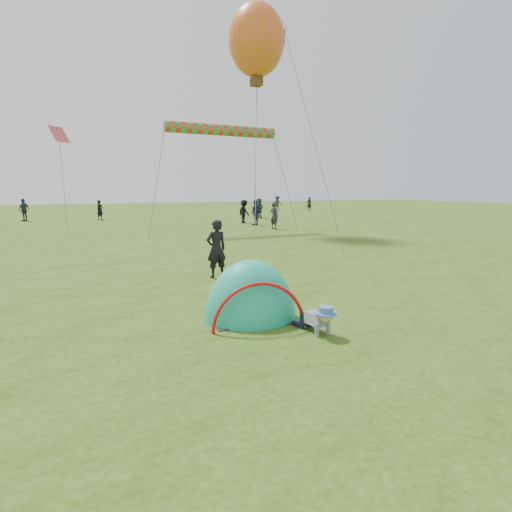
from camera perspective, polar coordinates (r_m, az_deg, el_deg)
name	(u,v)px	position (r m, az deg, el deg)	size (l,w,h in m)	color
ground	(325,321)	(7.86, 9.87, -9.20)	(140.00, 140.00, 0.00)	#264B0C
crawling_toddler	(318,318)	(7.16, 8.85, -8.76)	(0.49, 0.71, 0.54)	black
popup_tent	(250,318)	(7.93, -0.79, -8.88)	(1.80, 1.48, 2.33)	#118975
standing_adult	(216,249)	(11.39, -5.69, 1.02)	(0.61, 0.40, 1.66)	black
crowd_person_0	(100,210)	(35.42, -21.41, 6.13)	(0.59, 0.39, 1.62)	black
crowd_person_2	(256,212)	(28.12, -0.04, 6.24)	(1.05, 0.44, 1.79)	#243141
crowd_person_6	(274,216)	(25.37, 2.62, 5.76)	(0.62, 0.40, 1.69)	#28262F
crowd_person_9	(277,203)	(47.27, 3.06, 7.53)	(1.14, 0.65, 1.76)	#2B2B32
crowd_person_11	(259,208)	(35.02, 0.45, 6.84)	(1.62, 0.51, 1.74)	#2C3D48
crowd_person_12	(309,204)	(47.68, 7.60, 7.39)	(0.59, 0.39, 1.62)	black
crowd_person_14	(24,210)	(36.76, -30.21, 5.71)	(1.04, 0.43, 1.78)	#2D3944
crowd_person_15	(244,212)	(29.89, -1.72, 6.37)	(1.12, 0.64, 1.73)	black
balloon_kite	(256,45)	(26.02, 0.07, 27.96)	(3.23, 3.23, 4.53)	orange
rainbow_tube_kite	(222,130)	(24.24, -4.88, 17.49)	(0.64, 0.64, 6.64)	red
diamond_kite_5	(59,134)	(29.98, -26.30, 15.32)	(1.20, 1.20, 0.00)	#DC4C5A
diamond_kite_6	(285,24)	(21.77, 4.10, 30.13)	(0.73, 0.73, 0.00)	red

